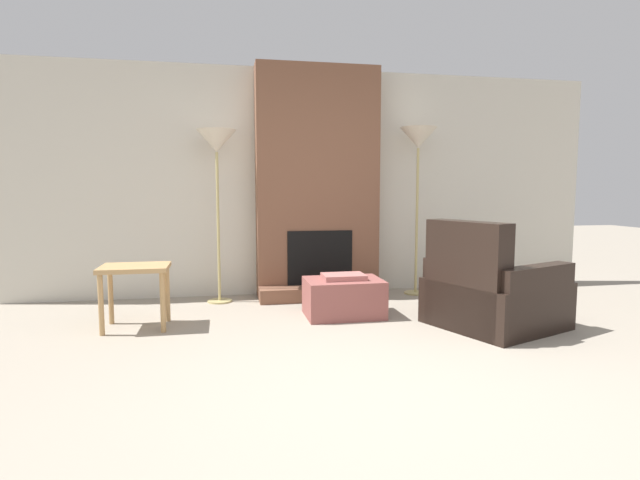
% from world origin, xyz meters
% --- Properties ---
extents(ground_plane, '(24.00, 24.00, 0.00)m').
position_xyz_m(ground_plane, '(0.00, 0.00, 0.00)').
color(ground_plane, gray).
extents(wall_back, '(6.94, 0.06, 2.60)m').
position_xyz_m(wall_back, '(0.00, 2.98, 1.30)').
color(wall_back, beige).
rests_on(wall_back, ground_plane).
extents(fireplace, '(1.39, 0.58, 2.60)m').
position_xyz_m(fireplace, '(0.00, 2.78, 1.24)').
color(fireplace, brown).
rests_on(fireplace, ground_plane).
extents(ottoman, '(0.73, 0.53, 0.41)m').
position_xyz_m(ottoman, '(0.07, 1.77, 0.19)').
color(ottoman, '#8C4C47').
rests_on(ottoman, ground_plane).
extents(armchair, '(1.24, 1.23, 0.96)m').
position_xyz_m(armchair, '(1.24, 1.15, 0.29)').
color(armchair, black).
rests_on(armchair, ground_plane).
extents(side_table, '(0.58, 0.45, 0.56)m').
position_xyz_m(side_table, '(-1.83, 1.71, 0.46)').
color(side_table, tan).
rests_on(side_table, ground_plane).
extents(floor_lamp_left, '(0.42, 0.42, 1.85)m').
position_xyz_m(floor_lamp_left, '(-1.12, 2.62, 1.65)').
color(floor_lamp_left, tan).
rests_on(floor_lamp_left, ground_plane).
extents(floor_lamp_right, '(0.42, 0.42, 1.93)m').
position_xyz_m(floor_lamp_right, '(1.14, 2.62, 1.73)').
color(floor_lamp_right, tan).
rests_on(floor_lamp_right, ground_plane).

